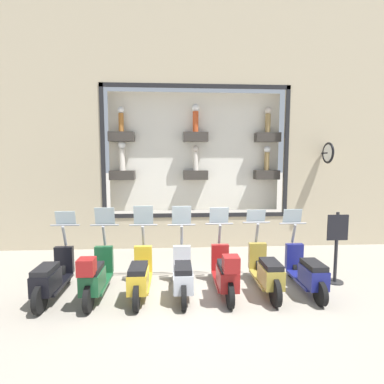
{
  "coord_description": "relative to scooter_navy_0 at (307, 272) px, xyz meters",
  "views": [
    {
      "loc": [
        -5.44,
        0.66,
        2.62
      ],
      "look_at": [
        1.63,
        0.24,
        1.88
      ],
      "focal_mm": 28.0,
      "sensor_mm": 36.0,
      "label": 1
    }
  ],
  "objects": [
    {
      "name": "ground_plane",
      "position": [
        -0.18,
        1.98,
        -0.41
      ],
      "size": [
        120.0,
        120.0,
        0.0
      ],
      "primitive_type": "plane",
      "color": "gray"
    },
    {
      "name": "building_facade",
      "position": [
        3.42,
        1.98,
        4.05
      ],
      "size": [
        1.23,
        36.0,
        8.74
      ],
      "color": "tan",
      "rests_on": "ground_plane"
    },
    {
      "name": "scooter_yellow_4",
      "position": [
        0.0,
        3.31,
        0.01
      ],
      "size": [
        1.79,
        0.6,
        1.66
      ],
      "color": "black",
      "rests_on": "ground_plane"
    },
    {
      "name": "shop_sign_post",
      "position": [
        0.42,
        -0.82,
        0.41
      ],
      "size": [
        0.36,
        0.45,
        1.54
      ],
      "color": "#232326",
      "rests_on": "ground_plane"
    },
    {
      "name": "scooter_red_2",
      "position": [
        -0.06,
        1.65,
        0.05
      ],
      "size": [
        1.8,
        0.6,
        1.61
      ],
      "color": "black",
      "rests_on": "ground_plane"
    },
    {
      "name": "scooter_olive_1",
      "position": [
        0.0,
        0.83,
        0.02
      ],
      "size": [
        1.8,
        0.6,
        1.55
      ],
      "color": "black",
      "rests_on": "ground_plane"
    },
    {
      "name": "scooter_black_6",
      "position": [
        0.0,
        4.96,
        0.01
      ],
      "size": [
        1.8,
        0.61,
        1.56
      ],
      "color": "black",
      "rests_on": "ground_plane"
    },
    {
      "name": "scooter_green_5",
      "position": [
        -0.06,
        4.13,
        0.05
      ],
      "size": [
        1.8,
        0.61,
        1.63
      ],
      "color": "black",
      "rests_on": "ground_plane"
    },
    {
      "name": "scooter_navy_0",
      "position": [
        0.0,
        0.0,
        0.0
      ],
      "size": [
        1.79,
        0.61,
        1.55
      ],
      "color": "black",
      "rests_on": "ground_plane"
    },
    {
      "name": "scooter_silver_3",
      "position": [
        0.0,
        2.48,
        0.0
      ],
      "size": [
        1.79,
        0.6,
        1.65
      ],
      "color": "black",
      "rests_on": "ground_plane"
    }
  ]
}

